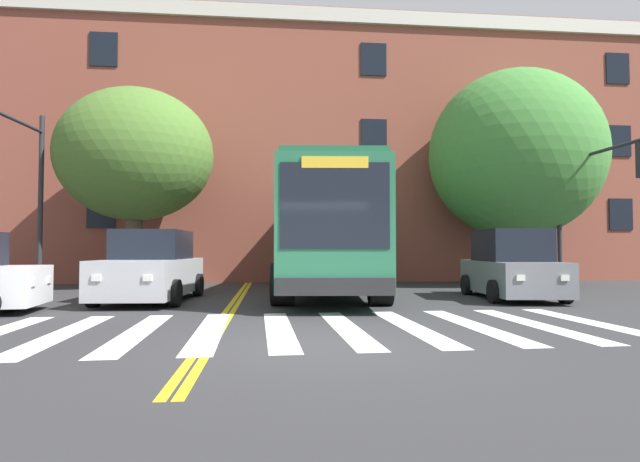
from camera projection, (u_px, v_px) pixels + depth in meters
name	position (u px, v px, depth m)	size (l,w,h in m)	color
ground_plane	(324.00, 344.00, 7.20)	(120.00, 120.00, 0.00)	#303033
crosswalk	(313.00, 328.00, 8.62)	(11.08, 4.53, 0.01)	white
lane_line_yellow_inner	(249.00, 280.00, 22.37)	(0.12, 36.00, 0.01)	gold
lane_line_yellow_outer	(253.00, 280.00, 22.39)	(0.12, 36.00, 0.01)	gold
city_bus	(328.00, 232.00, 15.57)	(3.61, 10.98, 3.56)	#28704C
car_silver_near_lane	(152.00, 269.00, 13.23)	(2.31, 4.51, 1.88)	#B7BABF
car_grey_far_lane	(511.00, 267.00, 13.87)	(2.32, 4.13, 1.92)	slate
car_teal_behind_bus	(322.00, 256.00, 26.12)	(2.53, 5.19, 2.18)	#236B70
traffic_light_near_corner	(593.00, 188.00, 16.30)	(0.37, 4.30, 5.01)	#28282D
traffic_light_far_corner	(21.00, 170.00, 15.13)	(0.41, 3.11, 5.77)	#28282D
street_tree_curbside_large	(515.00, 155.00, 19.40)	(9.52, 9.50, 8.30)	brown
street_tree_curbside_small	(135.00, 156.00, 17.70)	(6.61, 6.26, 7.07)	brown
building_facade	(247.00, 160.00, 25.07)	(41.73, 9.10, 11.71)	brown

